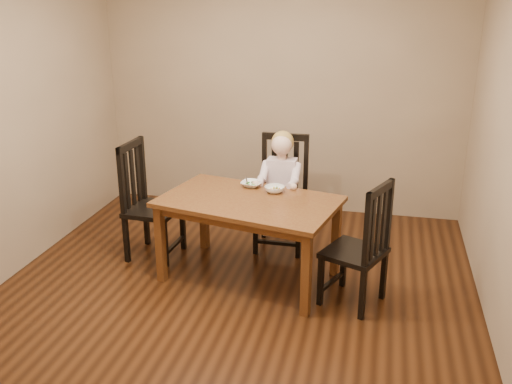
% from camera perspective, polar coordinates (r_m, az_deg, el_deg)
% --- Properties ---
extents(room, '(4.01, 4.01, 2.71)m').
position_cam_1_polar(room, '(4.43, -2.17, 5.85)').
color(room, '#43220E').
rests_on(room, ground).
extents(dining_table, '(1.62, 1.17, 0.73)m').
position_cam_1_polar(dining_table, '(4.83, -0.71, -1.69)').
color(dining_table, '#502412').
rests_on(dining_table, room).
extents(chair_child, '(0.48, 0.46, 1.10)m').
position_cam_1_polar(chair_child, '(5.51, 2.62, -0.28)').
color(chair_child, black).
rests_on(chair_child, room).
extents(chair_left, '(0.48, 0.50, 1.10)m').
position_cam_1_polar(chair_left, '(5.40, -10.76, -1.05)').
color(chair_left, black).
rests_on(chair_left, room).
extents(chair_right, '(0.57, 0.58, 1.04)m').
position_cam_1_polar(chair_right, '(4.56, 10.41, -5.48)').
color(chair_right, black).
rests_on(chair_right, room).
extents(toddler, '(0.37, 0.46, 0.63)m').
position_cam_1_polar(toddler, '(5.41, 2.54, 1.16)').
color(toddler, white).
rests_on(toddler, chair_child).
extents(bowl_peas, '(0.21, 0.21, 0.05)m').
position_cam_1_polar(bowl_peas, '(5.11, -0.43, 0.81)').
color(bowl_peas, white).
rests_on(bowl_peas, dining_table).
extents(bowl_veg, '(0.18, 0.18, 0.05)m').
position_cam_1_polar(bowl_veg, '(4.97, 1.87, 0.28)').
color(bowl_veg, white).
rests_on(bowl_veg, dining_table).
extents(fork, '(0.06, 0.13, 0.05)m').
position_cam_1_polar(fork, '(5.10, -0.93, 1.03)').
color(fork, silver).
rests_on(fork, bowl_peas).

